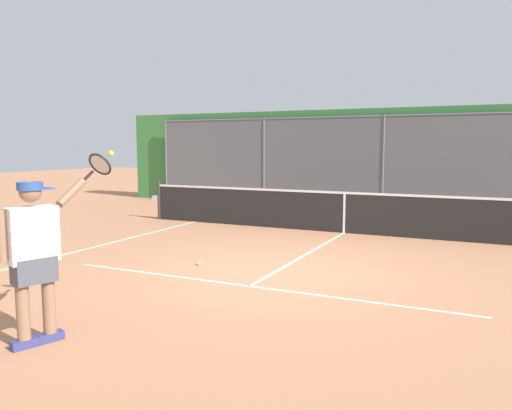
{
  "coord_description": "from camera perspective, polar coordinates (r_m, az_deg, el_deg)",
  "views": [
    {
      "loc": [
        -3.14,
        7.27,
        2.02
      ],
      "look_at": [
        0.4,
        -0.21,
        1.05
      ],
      "focal_mm": 35.65,
      "sensor_mm": 36.0,
      "label": 1
    }
  ],
  "objects": [
    {
      "name": "ground_plane",
      "position": [
        8.17,
        1.97,
        -7.63
      ],
      "size": [
        60.0,
        60.0,
        0.0
      ],
      "primitive_type": "plane",
      "color": "#B27551"
    },
    {
      "name": "tennis_net",
      "position": [
        11.93,
        9.88,
        -0.76
      ],
      "size": [
        10.52,
        0.09,
        1.07
      ],
      "color": "#2D2D2D",
      "rests_on": "ground"
    },
    {
      "name": "tennis_player",
      "position": [
        5.57,
        -23.56,
        -4.65
      ],
      "size": [
        0.44,
        1.4,
        1.96
      ],
      "rotation": [
        0.0,
        0.0,
        -1.91
      ],
      "color": "navy",
      "rests_on": "ground"
    },
    {
      "name": "tennis_ball_by_sideline",
      "position": [
        8.74,
        -6.45,
        -6.5
      ],
      "size": [
        0.07,
        0.07,
        0.07
      ],
      "primitive_type": "sphere",
      "color": "#D6E042",
      "rests_on": "ground"
    },
    {
      "name": "court_line_markings",
      "position": [
        7.13,
        -1.89,
        -9.74
      ],
      "size": [
        8.19,
        9.1,
        0.01
      ],
      "color": "white",
      "rests_on": "ground"
    },
    {
      "name": "fence_backdrop",
      "position": [
        16.6,
        14.5,
        4.92
      ],
      "size": [
        18.96,
        1.37,
        3.17
      ],
      "color": "#565B60",
      "rests_on": "ground"
    }
  ]
}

